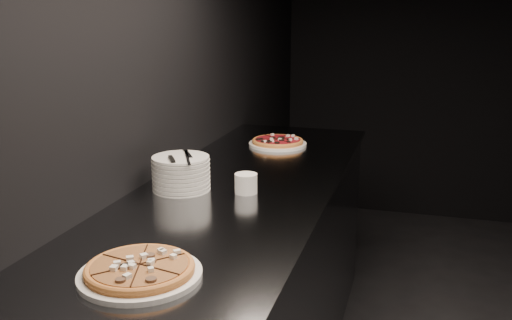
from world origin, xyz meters
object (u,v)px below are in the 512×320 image
(counter, at_px, (239,292))
(pizza_mushroom, at_px, (140,270))
(pizza_tomato, at_px, (278,142))
(cutlery, at_px, (181,157))
(ramekin, at_px, (246,183))
(plate_stack, at_px, (181,173))

(counter, xyz_separation_m, pizza_mushroom, (0.00, -0.82, 0.48))
(counter, xyz_separation_m, pizza_tomato, (-0.02, 0.73, 0.48))
(cutlery, height_order, ramekin, cutlery)
(pizza_mushroom, height_order, plate_stack, plate_stack)
(plate_stack, height_order, cutlery, cutlery)
(counter, xyz_separation_m, ramekin, (0.05, -0.07, 0.50))
(pizza_mushroom, bearing_deg, pizza_tomato, 91.00)
(pizza_tomato, bearing_deg, counter, -88.07)
(pizza_tomato, height_order, cutlery, cutlery)
(pizza_tomato, xyz_separation_m, cutlery, (-0.16, -0.84, 0.12))
(counter, relative_size, pizza_tomato, 7.28)
(pizza_tomato, distance_m, ramekin, 0.80)
(plate_stack, xyz_separation_m, cutlery, (0.01, -0.02, 0.07))
(pizza_mushroom, height_order, pizza_tomato, pizza_mushroom)
(pizza_tomato, relative_size, plate_stack, 1.53)
(cutlery, bearing_deg, ramekin, -22.25)
(counter, relative_size, cutlery, 10.78)
(pizza_tomato, height_order, ramekin, ramekin)
(plate_stack, bearing_deg, cutlery, -62.38)
(counter, bearing_deg, plate_stack, -153.16)
(counter, relative_size, ramekin, 28.46)
(ramekin, bearing_deg, counter, 127.26)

